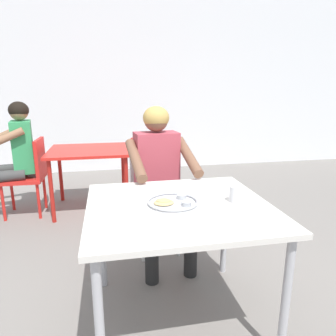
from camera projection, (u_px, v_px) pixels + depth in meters
ground_plane at (186, 315)px, 1.97m from camera, size 12.00×12.00×0.05m
back_wall at (131, 68)px, 5.09m from camera, size 12.00×0.12×3.40m
table_foreground at (179, 217)px, 1.76m from camera, size 1.02×0.95×0.75m
thali_tray at (173, 202)px, 1.75m from camera, size 0.29×0.29×0.03m
drinking_cup at (235, 194)px, 1.77m from camera, size 0.07×0.07×0.09m
chair_foreground at (154, 194)px, 2.67m from camera, size 0.42×0.42×0.84m
diner_foreground at (160, 172)px, 2.41m from camera, size 0.53×0.58×1.25m
table_background_red at (90, 156)px, 3.52m from camera, size 0.90×0.80×0.71m
chair_red_left at (30, 172)px, 3.39m from camera, size 0.45×0.41×0.85m
chair_red_right at (147, 167)px, 3.63m from camera, size 0.48×0.50×0.81m
patron_background at (14, 149)px, 3.33m from camera, size 0.60×0.56×1.25m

